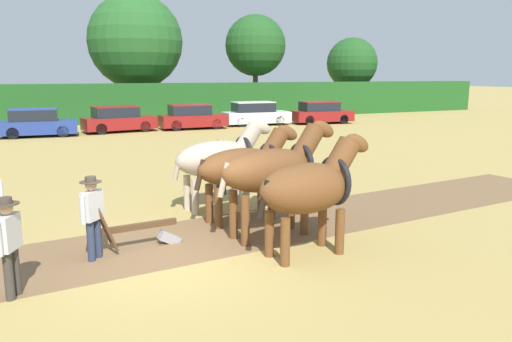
# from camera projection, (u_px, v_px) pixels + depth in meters

# --- Properties ---
(ground_plane) EXTENTS (240.00, 240.00, 0.00)m
(ground_plane) POSITION_uv_depth(u_px,v_px,m) (172.00, 259.00, 9.39)
(ground_plane) COLOR #A88E4C
(plowed_furrow_strip) EXTENTS (29.19, 5.23, 0.01)m
(plowed_furrow_strip) POSITION_uv_depth(u_px,v_px,m) (48.00, 264.00, 9.14)
(plowed_furrow_strip) COLOR brown
(plowed_furrow_strip) RESTS_ON ground
(hedgerow) EXTENTS (74.53, 2.00, 2.77)m
(hedgerow) POSITION_uv_depth(u_px,v_px,m) (62.00, 104.00, 34.43)
(hedgerow) COLOR #1E511E
(hedgerow) RESTS_ON ground
(tree_center_right) EXTENTS (7.50, 7.50, 9.76)m
(tree_center_right) POSITION_uv_depth(u_px,v_px,m) (135.00, 41.00, 39.83)
(tree_center_right) COLOR #423323
(tree_center_right) RESTS_ON ground
(tree_right) EXTENTS (5.17, 5.17, 8.44)m
(tree_right) POSITION_uv_depth(u_px,v_px,m) (255.00, 46.00, 42.63)
(tree_right) COLOR brown
(tree_right) RESTS_ON ground
(tree_far_right) EXTENTS (4.90, 4.90, 6.94)m
(tree_far_right) POSITION_uv_depth(u_px,v_px,m) (352.00, 63.00, 48.50)
(tree_far_right) COLOR #423323
(tree_far_right) RESTS_ON ground
(church_spire) EXTENTS (2.63, 2.63, 17.05)m
(church_spire) POSITION_uv_depth(u_px,v_px,m) (132.00, 33.00, 66.60)
(church_spire) COLOR gray
(church_spire) RESTS_ON ground
(draft_horse_lead_left) EXTENTS (2.62, 1.17, 2.36)m
(draft_horse_lead_left) POSITION_uv_depth(u_px,v_px,m) (310.00, 187.00, 9.39)
(draft_horse_lead_left) COLOR brown
(draft_horse_lead_left) RESTS_ON ground
(draft_horse_lead_right) EXTENTS (2.93, 1.15, 2.50)m
(draft_horse_lead_right) POSITION_uv_depth(u_px,v_px,m) (274.00, 170.00, 10.49)
(draft_horse_lead_right) COLOR brown
(draft_horse_lead_right) RESTS_ON ground
(draft_horse_trail_left) EXTENTS (2.80, 1.10, 2.30)m
(draft_horse_trail_left) POSITION_uv_depth(u_px,v_px,m) (245.00, 166.00, 11.62)
(draft_horse_trail_left) COLOR brown
(draft_horse_trail_left) RESTS_ON ground
(draft_horse_trail_right) EXTENTS (2.85, 1.15, 2.31)m
(draft_horse_trail_right) POSITION_uv_depth(u_px,v_px,m) (220.00, 158.00, 12.73)
(draft_horse_trail_right) COLOR #B2A38E
(draft_horse_trail_right) RESTS_ON ground
(plow) EXTENTS (1.75, 0.49, 1.13)m
(plow) POSITION_uv_depth(u_px,v_px,m) (147.00, 231.00, 9.99)
(plow) COLOR #4C331E
(plow) RESTS_ON ground
(farmer_at_plow) EXTENTS (0.46, 0.48, 1.59)m
(farmer_at_plow) POSITION_uv_depth(u_px,v_px,m) (93.00, 212.00, 9.21)
(farmer_at_plow) COLOR #28334C
(farmer_at_plow) RESTS_ON ground
(farmer_beside_team) EXTENTS (0.40, 0.58, 1.61)m
(farmer_beside_team) POSITION_uv_depth(u_px,v_px,m) (221.00, 162.00, 14.35)
(farmer_beside_team) COLOR #28334C
(farmer_beside_team) RESTS_ON ground
(farmer_onlooker_left) EXTENTS (0.40, 0.58, 1.60)m
(farmer_onlooker_left) POSITION_uv_depth(u_px,v_px,m) (9.00, 241.00, 7.61)
(farmer_onlooker_left) COLOR #38332D
(farmer_onlooker_left) RESTS_ON ground
(parked_car_center_left) EXTENTS (4.19, 2.13, 1.57)m
(parked_car_center_left) POSITION_uv_depth(u_px,v_px,m) (37.00, 123.00, 27.72)
(parked_car_center_left) COLOR navy
(parked_car_center_left) RESTS_ON ground
(parked_car_center) EXTENTS (4.42, 2.25, 1.56)m
(parked_car_center) POSITION_uv_depth(u_px,v_px,m) (118.00, 120.00, 29.93)
(parked_car_center) COLOR maroon
(parked_car_center) RESTS_ON ground
(parked_car_center_right) EXTENTS (4.21, 1.86, 1.56)m
(parked_car_center_right) POSITION_uv_depth(u_px,v_px,m) (192.00, 117.00, 31.58)
(parked_car_center_right) COLOR maroon
(parked_car_center_right) RESTS_ON ground
(parked_car_right) EXTENTS (4.61, 2.11, 1.60)m
(parked_car_right) POSITION_uv_depth(u_px,v_px,m) (255.00, 114.00, 33.98)
(parked_car_right) COLOR silver
(parked_car_right) RESTS_ON ground
(parked_car_far_right) EXTENTS (4.41, 2.27, 1.55)m
(parked_car_far_right) POSITION_uv_depth(u_px,v_px,m) (321.00, 113.00, 35.17)
(parked_car_far_right) COLOR maroon
(parked_car_far_right) RESTS_ON ground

